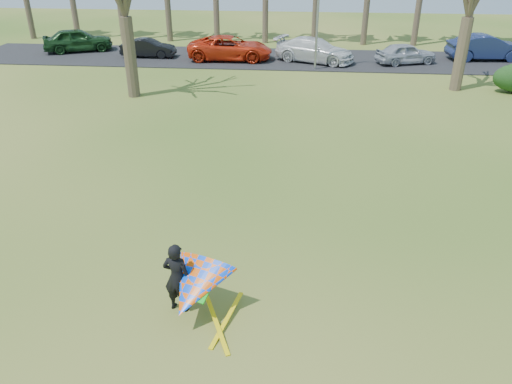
# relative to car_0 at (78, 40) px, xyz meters

# --- Properties ---
(ground) EXTENTS (100.00, 100.00, 0.00)m
(ground) POSITION_rel_car_0_xyz_m (15.77, -25.95, -0.91)
(ground) COLOR #225612
(ground) RESTS_ON ground
(parking_strip) EXTENTS (46.00, 7.00, 0.06)m
(parking_strip) POSITION_rel_car_0_xyz_m (15.77, -0.95, -0.88)
(parking_strip) COLOR black
(parking_strip) RESTS_ON ground
(car_0) EXTENTS (5.38, 3.87, 1.70)m
(car_0) POSITION_rel_car_0_xyz_m (0.00, 0.00, 0.00)
(car_0) COLOR #173A19
(car_0) RESTS_ON parking_strip
(car_1) EXTENTS (3.88, 1.38, 1.28)m
(car_1) POSITION_rel_car_0_xyz_m (5.82, -1.40, -0.21)
(car_1) COLOR black
(car_1) RESTS_ON parking_strip
(car_2) EXTENTS (5.93, 2.83, 1.63)m
(car_2) POSITION_rel_car_0_xyz_m (11.83, -1.72, -0.03)
(car_2) COLOR red
(car_2) RESTS_ON parking_strip
(car_3) EXTENTS (5.95, 4.12, 1.60)m
(car_3) POSITION_rel_car_0_xyz_m (17.74, -1.81, -0.05)
(car_3) COLOR silver
(car_3) RESTS_ON parking_strip
(car_4) EXTENTS (4.40, 2.88, 1.39)m
(car_4) POSITION_rel_car_0_xyz_m (23.94, -1.80, -0.15)
(car_4) COLOR #ABAEB9
(car_4) RESTS_ON parking_strip
(car_5) EXTENTS (5.36, 2.26, 1.72)m
(car_5) POSITION_rel_car_0_xyz_m (29.73, -0.07, 0.01)
(car_5) COLOR navy
(car_5) RESTS_ON parking_strip
(kite_flyer) EXTENTS (2.13, 2.39, 2.02)m
(kite_flyer) POSITION_rel_car_0_xyz_m (14.72, -28.26, -0.06)
(kite_flyer) COLOR black
(kite_flyer) RESTS_ON ground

